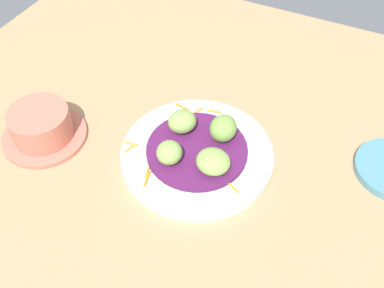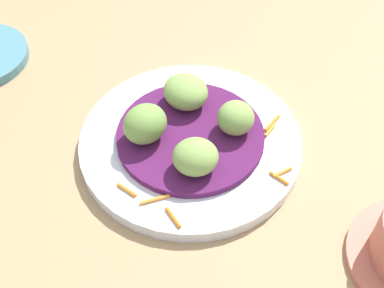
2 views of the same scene
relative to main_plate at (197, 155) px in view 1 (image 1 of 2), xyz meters
The scene contains 9 objects.
table_surface 4.95cm from the main_plate, 23.43° to the right, with size 110.00×110.00×2.00cm, color tan.
main_plate is the anchor object (origin of this frame).
cabbage_bed 1.22cm from the main_plate, 90.00° to the left, with size 16.86×16.86×0.86cm, color #51194C.
carrot_garnish 4.08cm from the main_plate, 91.77° to the right, with size 20.53×21.31×0.40cm.
guac_scoop_left 6.09cm from the main_plate, 124.64° to the right, with size 4.50×4.89×3.70cm, color #84A851.
guac_scoop_center 6.12cm from the main_plate, 34.64° to the right, with size 4.21×4.16×3.78cm, color #84A851.
guac_scoop_right 6.06cm from the main_plate, 55.36° to the left, with size 5.02×5.46×3.57cm, color #84A851.
guac_scoop_back 6.28cm from the main_plate, 145.36° to the left, with size 5.08×4.45×4.34cm, color #759E47.
terracotta_bowl 27.14cm from the main_plate, 74.17° to the right, with size 14.59×14.59×6.05cm.
Camera 1 is at (38.85, 21.69, 58.60)cm, focal length 40.84 mm.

